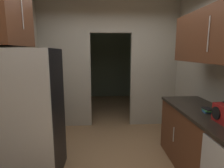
{
  "coord_description": "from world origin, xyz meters",
  "views": [
    {
      "loc": [
        -0.17,
        -2.31,
        1.66
      ],
      "look_at": [
        0.03,
        1.14,
        1.06
      ],
      "focal_mm": 29.27,
      "sensor_mm": 36.0,
      "label": 1
    }
  ],
  "objects": [
    {
      "name": "adjoining_room_shell",
      "position": [
        0.0,
        3.65,
        1.4
      ],
      "size": [
        3.01,
        2.87,
        2.81
      ],
      "color": "slate",
      "rests_on": "ground"
    },
    {
      "name": "upper_cabinet_fridgeside",
      "position": [
        -1.33,
        0.13,
        2.26
      ],
      "size": [
        0.36,
        0.8,
        1.05
      ],
      "color": "brown"
    },
    {
      "name": "refrigerator",
      "position": [
        -1.1,
        0.03,
        0.85
      ],
      "size": [
        0.73,
        0.74,
        1.71
      ],
      "color": "black",
      "rests_on": "ground"
    },
    {
      "name": "book_stack",
      "position": [
        1.18,
        -0.16,
        0.93
      ],
      "size": [
        0.14,
        0.17,
        0.06
      ],
      "color": "#2D609E",
      "rests_on": "lower_cabinet_run"
    },
    {
      "name": "kitchen_partition",
      "position": [
        -0.01,
        1.75,
        1.51
      ],
      "size": [
        3.01,
        0.12,
        2.81
      ],
      "color": "#ADA899",
      "rests_on": "ground"
    },
    {
      "name": "lower_cabinet_run",
      "position": [
        1.19,
        -0.31,
        0.45
      ],
      "size": [
        0.64,
        2.05,
        0.9
      ],
      "color": "brown",
      "rests_on": "ground"
    }
  ]
}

